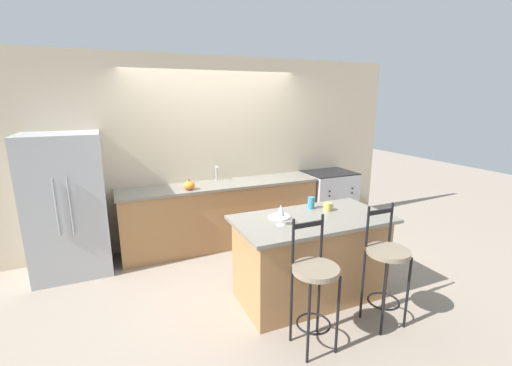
# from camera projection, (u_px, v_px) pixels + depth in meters

# --- Properties ---
(ground_plane) EXTENTS (18.00, 18.00, 0.00)m
(ground_plane) POSITION_uv_depth(u_px,v_px,m) (230.00, 253.00, 4.82)
(ground_plane) COLOR gray
(wall_back) EXTENTS (6.00, 0.07, 2.70)m
(wall_back) POSITION_uv_depth(u_px,v_px,m) (214.00, 151.00, 5.09)
(wall_back) COLOR beige
(wall_back) RESTS_ON ground_plane
(back_counter) EXTENTS (2.87, 0.65, 0.93)m
(back_counter) POSITION_uv_depth(u_px,v_px,m) (222.00, 214.00, 5.03)
(back_counter) COLOR #A87547
(back_counter) RESTS_ON ground_plane
(sink_faucet) EXTENTS (0.02, 0.13, 0.22)m
(sink_faucet) POSITION_uv_depth(u_px,v_px,m) (217.00, 171.00, 5.05)
(sink_faucet) COLOR #ADAFB5
(sink_faucet) RESTS_ON back_counter
(kitchen_island) EXTENTS (1.64, 0.86, 0.91)m
(kitchen_island) POSITION_uv_depth(u_px,v_px,m) (311.00, 257.00, 3.66)
(kitchen_island) COLOR #A87547
(kitchen_island) RESTS_ON ground_plane
(refrigerator) EXTENTS (0.87, 0.73, 1.73)m
(refrigerator) POSITION_uv_depth(u_px,v_px,m) (68.00, 205.00, 4.12)
(refrigerator) COLOR #ADAFB5
(refrigerator) RESTS_ON ground_plane
(oven_range) EXTENTS (0.78, 0.66, 0.94)m
(oven_range) POSITION_uv_depth(u_px,v_px,m) (328.00, 200.00, 5.70)
(oven_range) COLOR #B7B7BC
(oven_range) RESTS_ON ground_plane
(bar_stool_near) EXTENTS (0.39, 0.39, 1.16)m
(bar_stool_near) POSITION_uv_depth(u_px,v_px,m) (315.00, 282.00, 2.86)
(bar_stool_near) COLOR black
(bar_stool_near) RESTS_ON ground_plane
(bar_stool_far) EXTENTS (0.39, 0.39, 1.16)m
(bar_stool_far) POSITION_uv_depth(u_px,v_px,m) (386.00, 263.00, 3.19)
(bar_stool_far) COLOR black
(bar_stool_far) RESTS_ON ground_plane
(dinner_plate) EXTENTS (0.24, 0.24, 0.02)m
(dinner_plate) POSITION_uv_depth(u_px,v_px,m) (279.00, 217.00, 3.56)
(dinner_plate) COLOR beige
(dinner_plate) RESTS_ON kitchen_island
(wine_glass) EXTENTS (0.08, 0.08, 0.21)m
(wine_glass) POSITION_uv_depth(u_px,v_px,m) (281.00, 211.00, 3.30)
(wine_glass) COLOR white
(wine_glass) RESTS_ON kitchen_island
(coffee_mug) EXTENTS (0.12, 0.09, 0.09)m
(coffee_mug) POSITION_uv_depth(u_px,v_px,m) (328.00, 207.00, 3.77)
(coffee_mug) COLOR #C1B251
(coffee_mug) RESTS_ON kitchen_island
(tumbler_cup) EXTENTS (0.08, 0.08, 0.13)m
(tumbler_cup) POSITION_uv_depth(u_px,v_px,m) (311.00, 203.00, 3.83)
(tumbler_cup) COLOR teal
(tumbler_cup) RESTS_ON kitchen_island
(pumpkin_decoration) EXTENTS (0.15, 0.15, 0.14)m
(pumpkin_decoration) POSITION_uv_depth(u_px,v_px,m) (189.00, 185.00, 4.55)
(pumpkin_decoration) COLOR orange
(pumpkin_decoration) RESTS_ON back_counter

